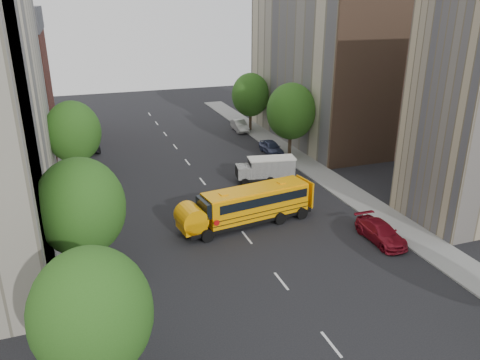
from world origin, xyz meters
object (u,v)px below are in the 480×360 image
parked_car_5 (240,126)px  street_tree_1 (81,207)px  safari_truck (267,169)px  parked_car_4 (271,147)px  street_tree_5 (251,95)px  parked_car_0 (117,281)px  street_tree_0 (92,314)px  street_tree_2 (73,132)px  school_bus (246,205)px  parked_car_3 (381,232)px  parked_car_2 (89,145)px  parked_car_1 (95,178)px  street_tree_4 (291,111)px

parked_car_5 → street_tree_1: bearing=-120.7°
safari_truck → parked_car_4: bearing=73.3°
street_tree_5 → parked_car_0: 37.86m
street_tree_0 → street_tree_2: (0.00, 28.00, 0.19)m
school_bus → parked_car_3: (8.06, -5.77, -0.94)m
parked_car_2 → parked_car_3: (18.40, -29.61, 0.02)m
parked_car_1 → parked_car_4: 19.53m
parked_car_4 → parked_car_2: bearing=158.0°
street_tree_2 → parked_car_1: size_ratio=1.65×
school_bus → parked_car_5: size_ratio=2.44×
street_tree_4 → safari_truck: 8.87m
street_tree_1 → school_bus: bearing=19.3°
street_tree_2 → street_tree_4: 22.00m
street_tree_2 → street_tree_5: bearing=28.6°
street_tree_0 → street_tree_1: street_tree_1 is taller
safari_truck → parked_car_5: bearing=87.7°
street_tree_5 → school_bus: size_ratio=0.72×
school_bus → parked_car_1: bearing=122.7°
parked_car_2 → parked_car_3: size_ratio=1.01×
street_tree_0 → parked_car_4: 36.40m
parked_car_5 → street_tree_5: bearing=-5.1°
parked_car_4 → street_tree_5: bearing=83.3°
street_tree_0 → street_tree_4: size_ratio=0.91×
street_tree_1 → street_tree_4: (22.00, 18.00, 0.12)m
street_tree_2 → parked_car_0: (1.50, -19.57, -4.18)m
street_tree_0 → street_tree_5: (22.00, 40.00, 0.06)m
parked_car_2 → parked_car_5: bearing=-175.9°
parked_car_1 → school_bus: bearing=127.6°
parked_car_0 → parked_car_4: parked_car_4 is taller
street_tree_0 → parked_car_4: street_tree_0 is taller
street_tree_0 → street_tree_4: bearing=51.8°
parked_car_0 → parked_car_2: 29.52m
safari_truck → parked_car_4: 8.70m
parked_car_4 → parked_car_5: parked_car_4 is taller
parked_car_0 → parked_car_3: size_ratio=0.82×
parked_car_4 → street_tree_4: bearing=-50.4°
parked_car_0 → parked_car_1: bearing=-88.9°
safari_truck → school_bus: bearing=-112.9°
street_tree_4 → parked_car_0: bearing=-136.3°
street_tree_0 → street_tree_5: size_ratio=0.99×
street_tree_4 → school_bus: 17.61m
parked_car_1 → parked_car_5: 23.79m
safari_truck → parked_car_3: 13.98m
safari_truck → parked_car_4: size_ratio=1.34×
safari_truck → parked_car_3: (3.05, -13.63, -0.56)m
parked_car_1 → street_tree_1: bearing=82.0°
street_tree_1 → street_tree_0: bearing=-90.0°
safari_truck → parked_car_2: (-15.35, 15.98, -0.58)m
street_tree_2 → street_tree_0: bearing=-90.0°
street_tree_4 → parked_car_2: size_ratio=1.72×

